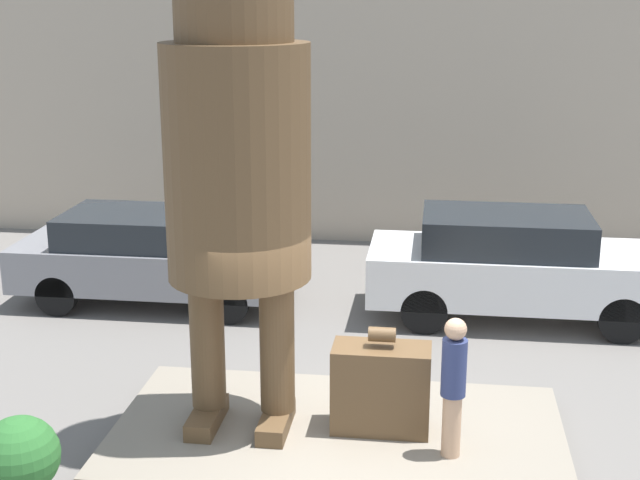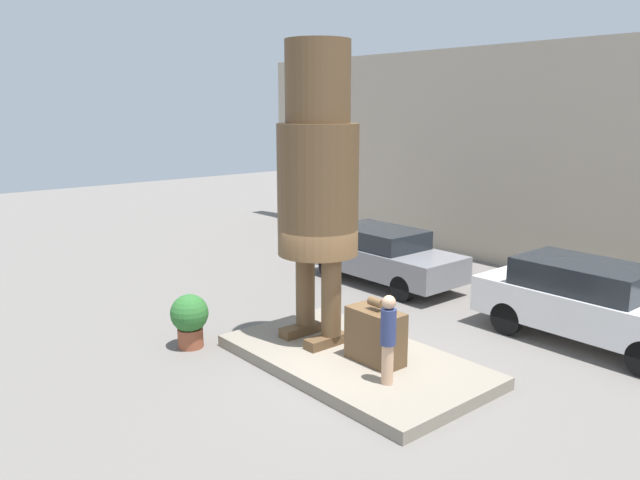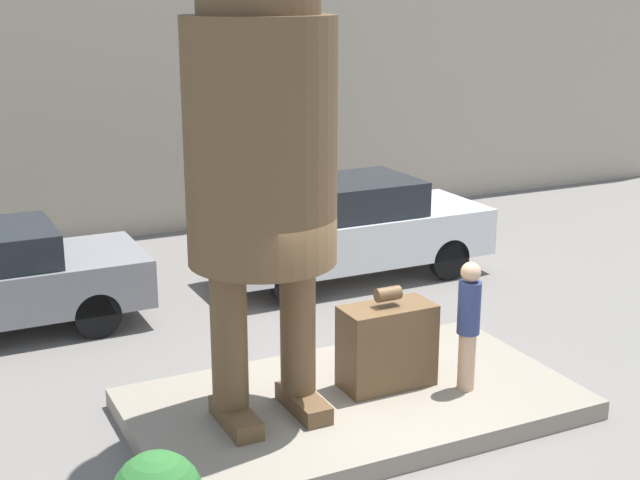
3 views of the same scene
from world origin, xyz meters
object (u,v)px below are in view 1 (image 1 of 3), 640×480
statue_figure (237,129)px  parked_car_grey (152,255)px  giant_suitcase (381,387)px  tourist (453,382)px  parked_car_white (516,264)px  planter_pot (21,465)px

statue_figure → parked_car_grey: (-2.51, 4.47, -2.81)m
giant_suitcase → parked_car_grey: size_ratio=0.27×
statue_figure → tourist: size_ratio=3.73×
parked_car_grey → parked_car_white: parked_car_white is taller
tourist → parked_car_grey: tourist is taller
giant_suitcase → parked_car_white: (1.81, 4.42, 0.17)m
statue_figure → planter_pot: statue_figure is taller
giant_suitcase → planter_pot: size_ratio=1.10×
parked_car_grey → giant_suitcase: bearing=-47.2°
parked_car_white → tourist: bearing=-101.8°
parked_car_grey → parked_car_white: size_ratio=0.97×
tourist → planter_pot: bearing=-160.3°
tourist → parked_car_white: tourist is taller
statue_figure → tourist: 3.51m
giant_suitcase → tourist: size_ratio=0.79×
statue_figure → parked_car_grey: size_ratio=1.28×
planter_pot → parked_car_grey: bearing=96.6°
parked_car_grey → parked_car_white: bearing=-0.0°
parked_car_white → statue_figure: bearing=-127.2°
statue_figure → parked_car_white: size_ratio=1.24×
tourist → parked_car_white: size_ratio=0.33×
statue_figure → planter_pot: (-1.77, -1.93, -3.00)m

